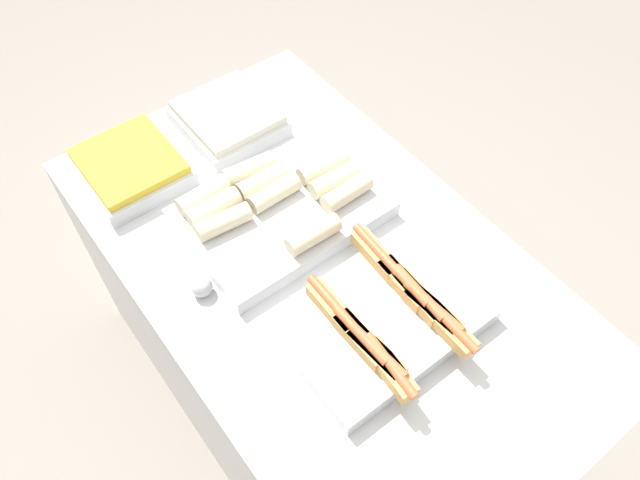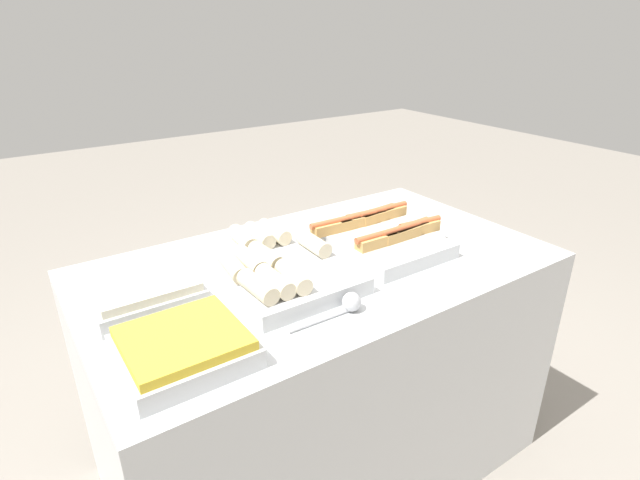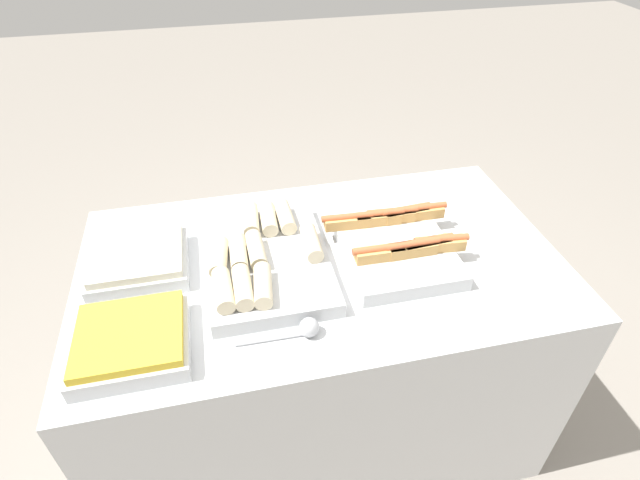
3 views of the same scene
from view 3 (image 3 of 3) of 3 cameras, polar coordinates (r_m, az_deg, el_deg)
ground_plane at (r=2.23m, az=0.13°, el=-19.29°), size 12.00×12.00×0.00m
counter at (r=1.88m, az=0.14°, el=-12.26°), size 1.50×0.87×0.86m
tray_hotdogs at (r=1.61m, az=8.48°, el=0.06°), size 0.42×0.47×0.10m
tray_wraps at (r=1.52m, az=-6.38°, el=-2.08°), size 0.36×0.51×0.10m
tray_side_front at (r=1.38m, az=-20.75°, el=-10.77°), size 0.29×0.26×0.07m
tray_side_back at (r=1.61m, az=-19.98°, el=-2.25°), size 0.29×0.26×0.07m
serving_spoon_near at (r=1.33m, az=-1.71°, el=-10.08°), size 0.22×0.05×0.05m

